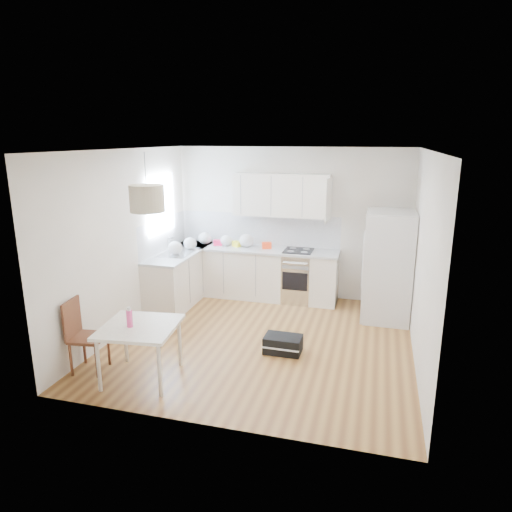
{
  "coord_description": "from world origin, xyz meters",
  "views": [
    {
      "loc": [
        1.52,
        -5.91,
        2.86
      ],
      "look_at": [
        -0.19,
        0.4,
        1.15
      ],
      "focal_mm": 32.0,
      "sensor_mm": 36.0,
      "label": 1
    }
  ],
  "objects_px": {
    "dining_table": "(140,331)",
    "gym_bag": "(283,344)",
    "refrigerator": "(389,266)",
    "dining_chair": "(88,336)"
  },
  "relations": [
    {
      "from": "refrigerator",
      "to": "dining_chair",
      "type": "relative_size",
      "value": 1.88
    },
    {
      "from": "dining_table",
      "to": "gym_bag",
      "type": "bearing_deg",
      "value": 29.78
    },
    {
      "from": "dining_table",
      "to": "dining_chair",
      "type": "height_order",
      "value": "dining_chair"
    },
    {
      "from": "dining_table",
      "to": "gym_bag",
      "type": "relative_size",
      "value": 1.92
    },
    {
      "from": "gym_bag",
      "to": "refrigerator",
      "type": "bearing_deg",
      "value": 51.43
    },
    {
      "from": "refrigerator",
      "to": "gym_bag",
      "type": "bearing_deg",
      "value": -128.92
    },
    {
      "from": "dining_table",
      "to": "gym_bag",
      "type": "height_order",
      "value": "dining_table"
    },
    {
      "from": "refrigerator",
      "to": "dining_table",
      "type": "height_order",
      "value": "refrigerator"
    },
    {
      "from": "refrigerator",
      "to": "gym_bag",
      "type": "relative_size",
      "value": 3.49
    },
    {
      "from": "dining_table",
      "to": "dining_chair",
      "type": "relative_size",
      "value": 1.04
    }
  ]
}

